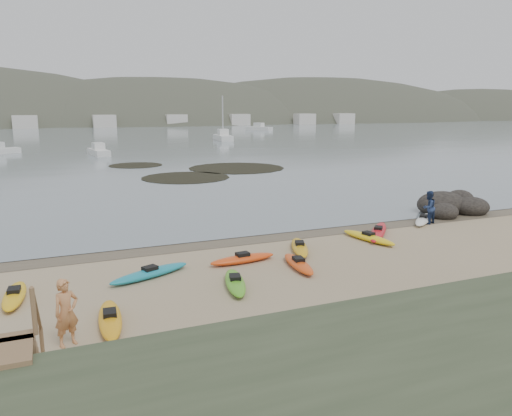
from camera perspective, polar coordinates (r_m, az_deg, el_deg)
name	(u,v)px	position (r m, az deg, el deg)	size (l,w,h in m)	color
ground	(256,236)	(26.03, 0.00, -3.24)	(600.00, 600.00, 0.00)	tan
wet_sand	(258,237)	(25.76, 0.26, -3.39)	(60.00, 60.00, 0.00)	brown
water	(62,118)	(323.44, -21.25, 9.58)	(1200.00, 1200.00, 0.00)	slate
stairs	(2,362)	(12.94, -27.05, -15.38)	(1.50, 2.70, 2.10)	olive
kayaks	(280,256)	(22.12, 2.75, -5.48)	(23.37, 10.29, 0.34)	orange
person_west	(66,312)	(15.20, -20.85, -11.10)	(0.71, 0.47, 1.96)	tan
person_east	(429,207)	(30.20, 19.12, 0.06)	(0.94, 0.73, 1.92)	navy
rock_cluster	(451,209)	(34.18, 21.40, -0.09)	(5.11, 3.73, 1.64)	black
kelp_mats	(203,170)	(52.89, -6.08, 4.29)	(17.92, 19.11, 0.04)	black
moored_boats	(80,138)	(105.77, -19.49, 7.60)	(98.76, 66.15, 1.38)	silver
far_hills	(169,159)	(223.81, -9.92, 5.57)	(550.00, 135.00, 80.00)	#384235
far_town	(98,121)	(169.02, -17.57, 9.43)	(199.00, 5.00, 4.00)	beige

